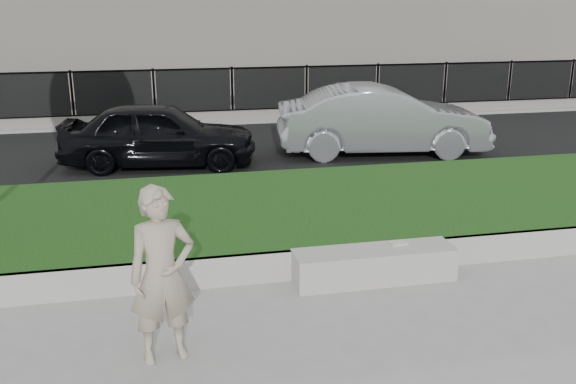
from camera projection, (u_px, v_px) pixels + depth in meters
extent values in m
plane|color=gray|center=(234.00, 325.00, 7.13)|extent=(90.00, 90.00, 0.00)
cube|color=#0D360F|center=(207.00, 221.00, 9.87)|extent=(34.00, 4.00, 0.40)
cube|color=#AAA79F|center=(222.00, 271.00, 8.04)|extent=(34.00, 0.08, 0.40)
cube|color=black|center=(185.00, 152.00, 15.07)|extent=(34.00, 7.00, 0.04)
cube|color=gray|center=(176.00, 117.00, 19.26)|extent=(34.00, 3.00, 0.12)
cube|color=slate|center=(177.00, 117.00, 18.28)|extent=(32.00, 0.30, 0.24)
cube|color=black|center=(176.00, 95.00, 18.09)|extent=(32.00, 0.04, 1.50)
cube|color=black|center=(175.00, 70.00, 17.89)|extent=(32.00, 0.05, 0.05)
cube|color=black|center=(177.00, 112.00, 18.24)|extent=(32.00, 0.05, 0.05)
cube|color=#AAA79F|center=(374.00, 265.00, 8.21)|extent=(2.08, 0.52, 0.43)
imported|color=tan|center=(162.00, 275.00, 6.24)|extent=(0.73, 0.56, 1.80)
cube|color=beige|center=(398.00, 243.00, 8.32)|extent=(0.23, 0.17, 0.02)
imported|color=black|center=(159.00, 134.00, 13.53)|extent=(4.26, 2.19, 1.39)
imported|color=#919399|center=(382.00, 120.00, 14.59)|extent=(4.92, 2.30, 1.56)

